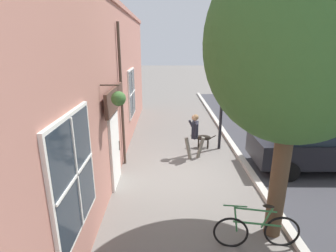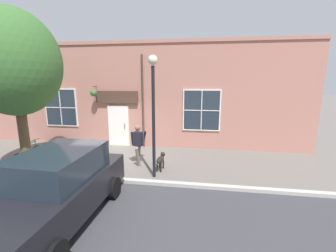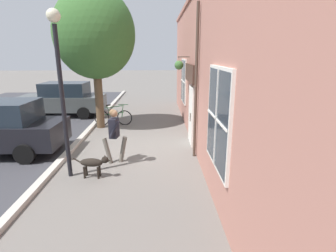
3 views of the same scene
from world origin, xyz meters
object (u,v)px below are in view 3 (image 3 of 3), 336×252
pedestrian_walking (114,131)px  street_lamp (59,70)px  dog_on_leash (94,163)px  leaning_bicycle (113,117)px  parked_car_nearest_curb (63,99)px  street_tree_by_curb (95,37)px

pedestrian_walking → street_lamp: size_ratio=0.39×
dog_on_leash → leaning_bicycle: bearing=-85.9°
pedestrian_walking → street_lamp: bearing=39.6°
dog_on_leash → parked_car_nearest_curb: (3.32, -7.39, 0.47)m
parked_car_nearest_curb → street_lamp: bearing=109.9°
street_tree_by_curb → street_lamp: bearing=92.5°
pedestrian_walking → leaning_bicycle: (0.79, -4.36, -0.60)m
leaning_bicycle → dog_on_leash: bearing=94.1°
dog_on_leash → leaning_bicycle: size_ratio=0.59×
street_tree_by_curb → dog_on_leash: bearing=100.1°
street_tree_by_curb → parked_car_nearest_curb: 4.54m
pedestrian_walking → leaning_bicycle: pedestrian_walking is taller
street_tree_by_curb → street_lamp: street_tree_by_curb is taller
dog_on_leash → pedestrian_walking: bearing=-112.0°
dog_on_leash → street_tree_by_curb: street_tree_by_curb is taller
pedestrian_walking → leaning_bicycle: bearing=-79.7°
dog_on_leash → parked_car_nearest_curb: parked_car_nearest_curb is taller
pedestrian_walking → parked_car_nearest_curb: 7.39m
street_tree_by_curb → leaning_bicycle: street_tree_by_curb is taller
leaning_bicycle → parked_car_nearest_curb: bearing=-34.7°
dog_on_leash → leaning_bicycle: leaning_bicycle is taller
street_tree_by_curb → street_lamp: 4.99m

